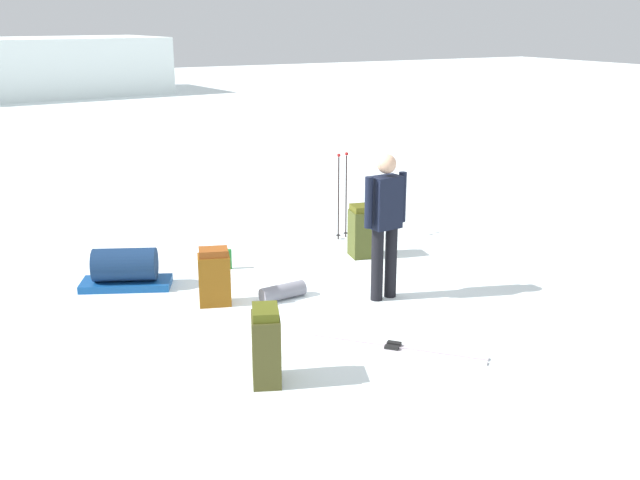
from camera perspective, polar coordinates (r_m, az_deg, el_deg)
The scene contains 10 objects.
ground_plane at distance 8.84m, azimuth 0.00°, elevation -4.35°, with size 80.00×80.00×0.00m, color white.
skier_standing at distance 8.56m, azimuth 4.96°, elevation 1.59°, with size 0.57×0.25×1.70m.
ski_pair_near at distance 7.56m, azimuth 5.55°, elevation -8.11°, with size 1.38×1.49×0.05m.
backpack_large_dark at distance 10.24m, azimuth 3.10°, elevation 0.65°, with size 0.34×0.39×0.72m.
backpack_bright at distance 8.62m, azimuth -8.01°, elevation -2.80°, with size 0.43×0.38×0.66m.
backpack_small_spare at distance 6.77m, azimuth -4.11°, elevation -8.01°, with size 0.37×0.45×0.71m.
ski_poles_planted_near at distance 10.99m, azimuth 1.71°, elevation 3.71°, with size 0.22×0.12×1.28m.
gear_sled at distance 9.38m, azimuth -14.54°, elevation -2.19°, with size 1.16×0.85×0.49m.
sleeping_mat_rolled at distance 8.77m, azimuth -2.84°, elevation -3.93°, with size 0.18×0.18×0.55m, color gray.
thermos_bottle at distance 9.85m, azimuth -6.90°, elevation -1.45°, with size 0.07×0.07×0.26m, color #1C7228.
Camera 1 is at (-3.91, -7.27, 3.17)m, focal length 42.22 mm.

